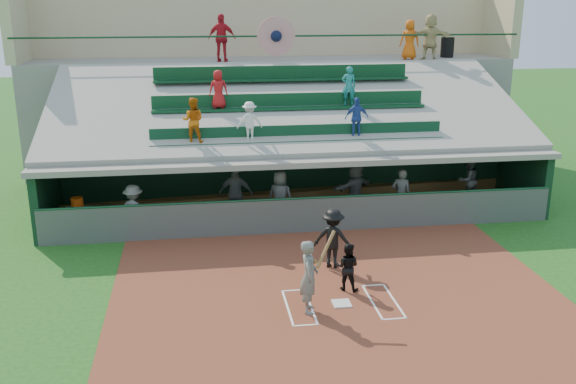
{
  "coord_description": "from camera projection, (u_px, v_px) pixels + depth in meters",
  "views": [
    {
      "loc": [
        -3.27,
        -13.51,
        6.98
      ],
      "look_at": [
        -0.78,
        3.5,
        1.8
      ],
      "focal_mm": 40.0,
      "sensor_mm": 36.0,
      "label": 1
    }
  ],
  "objects": [
    {
      "name": "home_umpire",
      "position": [
        333.0,
        238.0,
        17.19
      ],
      "size": [
        1.21,
        0.98,
        1.63
      ],
      "primitive_type": "imported",
      "rotation": [
        0.0,
        0.0,
        2.72
      ],
      "color": "black",
      "rests_on": "dirt_slab"
    },
    {
      "name": "dugout_bench",
      "position": [
        293.0,
        197.0,
        22.65
      ],
      "size": [
        15.69,
        1.96,
        0.47
      ],
      "primitive_type": "cube",
      "rotation": [
        0.0,
        0.0,
        0.1
      ],
      "color": "olive",
      "rests_on": "dugout_floor"
    },
    {
      "name": "dugout_player_d",
      "position": [
        355.0,
        188.0,
        21.4
      ],
      "size": [
        1.68,
        1.28,
        1.77
      ],
      "primitive_type": "imported",
      "rotation": [
        0.0,
        0.0,
        3.68
      ],
      "color": "#575954",
      "rests_on": "dugout_floor"
    },
    {
      "name": "dugout_player_a",
      "position": [
        134.0,
        211.0,
        19.35
      ],
      "size": [
        1.21,
        0.99,
        1.63
      ],
      "primitive_type": "imported",
      "rotation": [
        0.0,
        0.0,
        2.71
      ],
      "color": "#585A55",
      "rests_on": "dugout_floor"
    },
    {
      "name": "white_table",
      "position": [
        78.0,
        220.0,
        19.9
      ],
      "size": [
        0.84,
        0.65,
        0.72
      ],
      "primitive_type": "cube",
      "rotation": [
        0.0,
        0.0,
        -0.04
      ],
      "color": "silver",
      "rests_on": "dugout_floor"
    },
    {
      "name": "concourse_staff_b",
      "position": [
        410.0,
        40.0,
        26.12
      ],
      "size": [
        0.88,
        0.68,
        1.6
      ],
      "primitive_type": "imported",
      "rotation": [
        0.0,
        0.0,
        2.9
      ],
      "color": "#DB540C",
      "rests_on": "concourse_slab"
    },
    {
      "name": "dugout_player_e",
      "position": [
        401.0,
        194.0,
        20.92
      ],
      "size": [
        0.72,
        0.59,
        1.68
      ],
      "primitive_type": "imported",
      "rotation": [
        0.0,
        0.0,
        2.79
      ],
      "color": "#51534E",
      "rests_on": "dugout_floor"
    },
    {
      "name": "concourse_staff_c",
      "position": [
        430.0,
        37.0,
        26.01
      ],
      "size": [
        1.78,
        0.97,
        1.83
      ],
      "primitive_type": "imported",
      "rotation": [
        0.0,
        0.0,
        2.87
      ],
      "color": "tan",
      "rests_on": "concourse_slab"
    },
    {
      "name": "concourse_slab",
      "position": [
        272.0,
        113.0,
        27.4
      ],
      "size": [
        20.0,
        3.0,
        4.6
      ],
      "primitive_type": "cube",
      "color": "gray",
      "rests_on": "ground"
    },
    {
      "name": "dugout_player_f",
      "position": [
        468.0,
        180.0,
        22.51
      ],
      "size": [
        0.98,
        0.86,
        1.7
      ],
      "primitive_type": "imported",
      "rotation": [
        0.0,
        0.0,
        3.44
      ],
      "color": "#535551",
      "rests_on": "dugout_floor"
    },
    {
      "name": "grandstand",
      "position": [
        281.0,
        128.0,
        24.58
      ],
      "size": [
        20.4,
        10.4,
        7.8
      ],
      "color": "#505550",
      "rests_on": "ground"
    },
    {
      "name": "batter_at_plate",
      "position": [
        309.0,
        276.0,
        14.68
      ],
      "size": [
        0.88,
        0.76,
        1.95
      ],
      "color": "#595C56",
      "rests_on": "dirt_slab"
    },
    {
      "name": "batters_box_chalk",
      "position": [
        342.0,
        304.0,
        15.27
      ],
      "size": [
        2.65,
        1.85,
        0.01
      ],
      "color": "white",
      "rests_on": "dirt_slab"
    },
    {
      "name": "home_plate",
      "position": [
        342.0,
        303.0,
        15.26
      ],
      "size": [
        0.43,
        0.43,
        0.03
      ],
      "primitive_type": "cube",
      "color": "silver",
      "rests_on": "dirt_slab"
    },
    {
      "name": "ground",
      "position": [
        342.0,
        305.0,
        15.27
      ],
      "size": [
        100.0,
        100.0,
        0.0
      ],
      "primitive_type": "plane",
      "color": "#1C5117",
      "rests_on": "ground"
    },
    {
      "name": "dugout_player_c",
      "position": [
        280.0,
        197.0,
        20.58
      ],
      "size": [
        0.99,
        0.87,
        1.71
      ],
      "primitive_type": "imported",
      "rotation": [
        0.0,
        0.0,
        2.66
      ],
      "color": "#51534F",
      "rests_on": "dugout_floor"
    },
    {
      "name": "concourse_staff_a",
      "position": [
        222.0,
        38.0,
        25.17
      ],
      "size": [
        1.15,
        0.68,
        1.84
      ],
      "primitive_type": "imported",
      "rotation": [
        0.0,
        0.0,
        2.92
      ],
      "color": "red",
      "rests_on": "concourse_slab"
    },
    {
      "name": "catcher",
      "position": [
        347.0,
        267.0,
        15.86
      ],
      "size": [
        0.73,
        0.67,
        1.22
      ],
      "primitive_type": "imported",
      "rotation": [
        0.0,
        0.0,
        2.71
      ],
      "color": "black",
      "rests_on": "dirt_slab"
    },
    {
      "name": "water_cooler",
      "position": [
        77.0,
        203.0,
        19.77
      ],
      "size": [
        0.37,
        0.37,
        0.37
      ],
      "primitive_type": "cylinder",
      "color": "#E6500D",
      "rests_on": "white_table"
    },
    {
      "name": "trash_bin",
      "position": [
        447.0,
        47.0,
        27.26
      ],
      "size": [
        0.56,
        0.56,
        0.83
      ],
      "primitive_type": "cylinder",
      "color": "black",
      "rests_on": "concourse_slab"
    },
    {
      "name": "dirt_slab",
      "position": [
        337.0,
        295.0,
        15.74
      ],
      "size": [
        11.0,
        9.0,
        0.02
      ],
      "primitive_type": "cube",
      "color": "brown",
      "rests_on": "ground"
    },
    {
      "name": "dugout_floor",
      "position": [
        297.0,
        214.0,
        21.66
      ],
      "size": [
        16.0,
        3.5,
        0.04
      ],
      "primitive_type": "cube",
      "color": "gray",
      "rests_on": "ground"
    },
    {
      "name": "dugout_player_b",
      "position": [
        236.0,
        194.0,
        20.66
      ],
      "size": [
        1.16,
        0.66,
        1.86
      ],
      "primitive_type": "imported",
      "rotation": [
        0.0,
        0.0,
        2.94
      ],
      "color": "#535550",
      "rests_on": "dugout_floor"
    }
  ]
}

